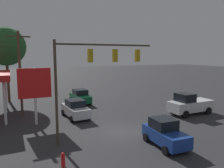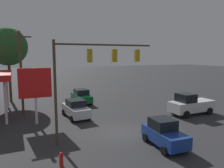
% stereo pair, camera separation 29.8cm
% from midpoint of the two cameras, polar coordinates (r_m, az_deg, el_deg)
% --- Properties ---
extents(ground_plane, '(200.00, 200.00, 0.00)m').
position_cam_midpoint_polar(ground_plane, '(19.18, 2.97, -12.41)').
color(ground_plane, '#2D2D30').
extents(traffic_signal_assembly, '(7.98, 0.43, 7.63)m').
position_cam_midpoint_polar(traffic_signal_assembly, '(16.60, -4.47, 4.59)').
color(traffic_signal_assembly, '#473828').
rests_on(traffic_signal_assembly, ground).
extents(utility_pole, '(2.40, 0.26, 9.06)m').
position_cam_midpoint_polar(utility_pole, '(25.27, -22.34, 3.08)').
color(utility_pole, '#473828').
rests_on(utility_pole, ground).
extents(price_sign, '(2.96, 0.27, 5.36)m').
position_cam_midpoint_polar(price_sign, '(21.57, -19.08, -0.19)').
color(price_sign, silver).
rests_on(price_sign, ground).
extents(pickup_parked, '(5.24, 2.34, 2.40)m').
position_cam_midpoint_polar(pickup_parked, '(25.76, 20.13, -5.07)').
color(pickup_parked, silver).
rests_on(pickup_parked, ground).
extents(sedan_waiting, '(2.14, 4.44, 1.93)m').
position_cam_midpoint_polar(sedan_waiting, '(30.01, -7.73, -3.21)').
color(sedan_waiting, '#0C592D').
rests_on(sedan_waiting, ground).
extents(hatchback_crossing, '(2.12, 3.88, 1.97)m').
position_cam_midpoint_polar(hatchback_crossing, '(16.63, 13.97, -12.38)').
color(hatchback_crossing, navy).
rests_on(hatchback_crossing, ground).
extents(sedan_far, '(2.30, 4.51, 1.93)m').
position_cam_midpoint_polar(sedan_far, '(23.38, -9.08, -6.36)').
color(sedan_far, silver).
rests_on(sedan_far, ground).
extents(street_tree, '(5.27, 5.27, 10.33)m').
position_cam_midpoint_polar(street_tree, '(33.58, -25.34, 8.80)').
color(street_tree, '#4C331E').
rests_on(street_tree, ground).
extents(fire_hydrant, '(0.24, 0.24, 0.88)m').
position_cam_midpoint_polar(fire_hydrant, '(13.95, -12.49, -18.67)').
color(fire_hydrant, red).
rests_on(fire_hydrant, ground).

